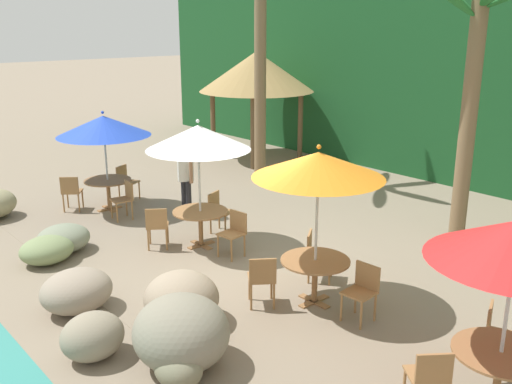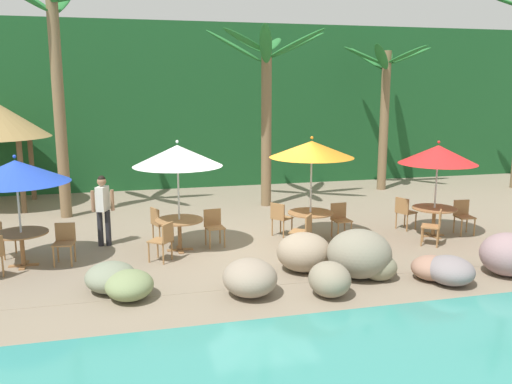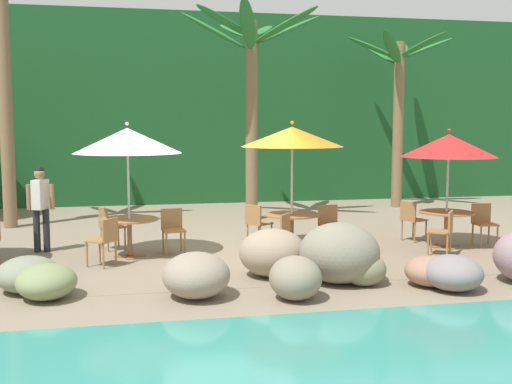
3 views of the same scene
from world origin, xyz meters
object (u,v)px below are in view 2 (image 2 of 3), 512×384
object	(u,v)px
chair_blue_inland	(4,235)
dining_table_red	(434,213)
dining_table_orange	(310,217)
chair_red_left	(435,225)
chair_orange_seaward	(340,218)
chair_red_inland	(404,211)
chair_orange_inland	(280,217)
palm_tree_third	(385,92)
chair_white_inland	(159,222)
waiter_in_white	(103,205)
chair_white_left	(164,239)
palm_tree_second	(266,82)
chair_blue_seaward	(65,240)
dining_table_white	(179,225)
chair_white_seaward	(214,225)
umbrella_blue	(16,172)
chair_orange_left	(304,230)
dining_table_blue	(21,238)
umbrella_red	(438,155)
chair_red_seaward	(463,214)
umbrella_orange	(312,149)
palm_tree_nearest	(56,65)
umbrella_white	(177,156)

from	to	relation	value
chair_blue_inland	dining_table_red	world-z (taller)	chair_blue_inland
dining_table_orange	chair_red_left	size ratio (longest dim) A/B	1.26
chair_orange_seaward	chair_red_inland	bearing A→B (deg)	8.60
dining_table_orange	chair_orange_inland	xyz separation A→B (m)	(-0.58, 0.63, -0.10)
chair_red_inland	palm_tree_third	world-z (taller)	palm_tree_third
chair_white_inland	dining_table_red	distance (m)	6.86
waiter_in_white	chair_white_left	bearing A→B (deg)	-50.69
palm_tree_second	palm_tree_third	bearing A→B (deg)	18.27
chair_blue_seaward	dining_table_white	bearing A→B (deg)	7.49
chair_white_seaward	chair_red_left	bearing A→B (deg)	-14.24
umbrella_blue	chair_orange_inland	distance (m)	6.18
dining_table_white	chair_orange_left	bearing A→B (deg)	-16.06
chair_blue_inland	chair_red_left	size ratio (longest dim) A/B	1.00
dining_table_blue	chair_white_inland	world-z (taller)	chair_white_inland
chair_blue_inland	umbrella_red	xyz separation A→B (m)	(10.17, -0.77, 1.57)
chair_white_inland	dining_table_blue	bearing A→B (deg)	-160.24
dining_table_blue	chair_red_seaward	world-z (taller)	chair_red_seaward
umbrella_blue	palm_tree_third	bearing A→B (deg)	28.03
dining_table_blue	umbrella_orange	size ratio (longest dim) A/B	0.43
chair_white_inland	umbrella_orange	bearing A→B (deg)	-12.61
chair_orange_seaward	chair_orange_left	world-z (taller)	same
chair_white_seaward	palm_tree_second	world-z (taller)	palm_tree_second
dining_table_white	umbrella_red	distance (m)	6.54
waiter_in_white	dining_table_red	bearing A→B (deg)	-8.30
dining_table_orange	palm_tree_nearest	world-z (taller)	palm_tree_nearest
chair_red_inland	palm_tree_nearest	distance (m)	10.27
chair_red_left	palm_tree_third	bearing A→B (deg)	73.05
chair_white_left	umbrella_orange	distance (m)	4.06
chair_red_seaward	palm_tree_second	world-z (taller)	palm_tree_second
umbrella_white	chair_white_seaward	distance (m)	1.90
chair_orange_inland	chair_red_seaward	xyz separation A→B (m)	(4.63, -0.91, 0.00)
waiter_in_white	dining_table_orange	bearing A→B (deg)	-10.06
chair_white_seaward	palm_tree_second	bearing A→B (deg)	59.22
chair_white_seaward	chair_red_left	distance (m)	5.25
chair_orange_left	palm_tree_second	size ratio (longest dim) A/B	0.16
chair_blue_inland	chair_red_seaward	world-z (taller)	same
umbrella_blue	chair_red_seaward	bearing A→B (deg)	-0.19
chair_red_left	palm_tree_nearest	distance (m)	10.87
umbrella_blue	umbrella_orange	xyz separation A→B (m)	(6.51, 0.25, 0.24)
dining_table_orange	umbrella_red	xyz separation A→B (m)	(3.19, -0.31, 1.47)
umbrella_orange	dining_table_orange	distance (m)	1.66
chair_white_seaward	chair_orange_seaward	size ratio (longest dim) A/B	1.00
dining_table_orange	palm_tree_third	world-z (taller)	palm_tree_third
dining_table_red	palm_tree_third	world-z (taller)	palm_tree_third
chair_red_inland	waiter_in_white	world-z (taller)	waiter_in_white
chair_blue_inland	waiter_in_white	xyz separation A→B (m)	(2.11, 0.40, 0.47)
chair_orange_left	chair_blue_inland	bearing A→B (deg)	169.60
umbrella_white	chair_white_left	distance (m)	1.90
umbrella_blue	chair_orange_inland	size ratio (longest dim) A/B	2.73
dining_table_red	umbrella_blue	bearing A→B (deg)	179.64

